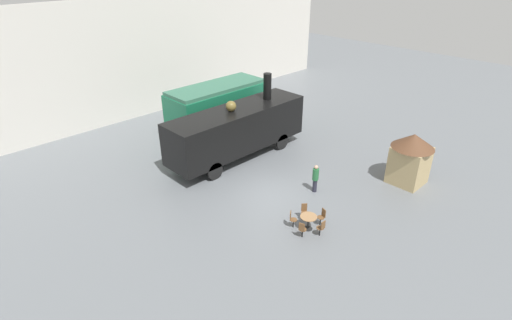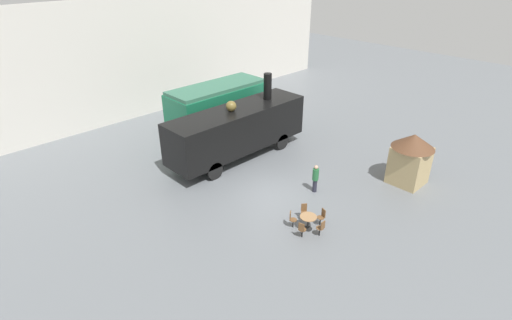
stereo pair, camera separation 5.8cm
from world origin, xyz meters
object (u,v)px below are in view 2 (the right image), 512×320
(streamlined_locomotive, at_px, (225,103))
(steam_locomotive, at_px, (238,128))
(cafe_table_near, at_px, (308,219))
(ticket_kiosk, at_px, (411,156))
(cafe_chair_0, at_px, (321,227))
(visitor_person, at_px, (315,178))

(streamlined_locomotive, height_order, steam_locomotive, steam_locomotive)
(cafe_table_near, xyz_separation_m, ticket_kiosk, (7.46, -1.16, 1.12))
(steam_locomotive, xyz_separation_m, ticket_kiosk, (4.75, -9.12, -0.32))
(cafe_chair_0, bearing_deg, cafe_table_near, 0.00)
(streamlined_locomotive, distance_m, cafe_chair_0, 13.57)
(streamlined_locomotive, distance_m, ticket_kiosk, 13.21)
(cafe_table_near, distance_m, ticket_kiosk, 7.64)
(steam_locomotive, height_order, ticket_kiosk, steam_locomotive)
(visitor_person, height_order, ticket_kiosk, ticket_kiosk)
(cafe_chair_0, distance_m, visitor_person, 3.95)
(visitor_person, bearing_deg, cafe_chair_0, -137.44)
(streamlined_locomotive, bearing_deg, steam_locomotive, -119.48)
(cafe_chair_0, bearing_deg, streamlined_locomotive, -20.71)
(visitor_person, bearing_deg, cafe_table_near, -146.91)
(steam_locomotive, xyz_separation_m, cafe_chair_0, (-2.72, -8.74, -1.48))
(ticket_kiosk, bearing_deg, cafe_chair_0, 177.05)
(steam_locomotive, xyz_separation_m, visitor_person, (0.18, -6.08, -1.11))
(steam_locomotive, relative_size, visitor_person, 5.87)
(ticket_kiosk, bearing_deg, visitor_person, 146.36)
(streamlined_locomotive, height_order, ticket_kiosk, streamlined_locomotive)
(ticket_kiosk, bearing_deg, streamlined_locomotive, 101.32)
(steam_locomotive, distance_m, visitor_person, 6.18)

